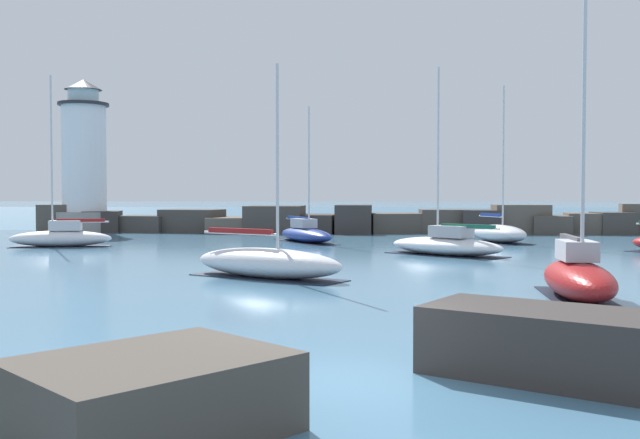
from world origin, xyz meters
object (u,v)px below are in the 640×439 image
at_px(sailboat_moored_1, 578,276).
at_px(sailboat_moored_2, 267,262).
at_px(lighthouse, 84,166).
at_px(sailboat_moored_3, 306,233).
at_px(sailboat_moored_7, 61,237).
at_px(sailboat_moored_8, 499,233).
at_px(sailboat_moored_0, 446,244).

xyz_separation_m(sailboat_moored_1, sailboat_moored_2, (-10.80, 5.01, -0.10)).
bearing_deg(lighthouse, sailboat_moored_3, -29.56).
relative_size(sailboat_moored_1, sailboat_moored_7, 0.95).
height_order(sailboat_moored_1, sailboat_moored_3, sailboat_moored_1).
bearing_deg(sailboat_moored_8, sailboat_moored_0, -114.64).
relative_size(lighthouse, sailboat_moored_3, 1.43).
height_order(sailboat_moored_0, sailboat_moored_3, sailboat_moored_0).
xyz_separation_m(lighthouse, sailboat_moored_3, (20.59, -11.68, -5.19)).
xyz_separation_m(sailboat_moored_3, sailboat_moored_8, (13.44, 0.32, 0.06)).
distance_m(sailboat_moored_1, sailboat_moored_3, 28.54).
bearing_deg(lighthouse, sailboat_moored_7, -72.50).
relative_size(sailboat_moored_2, sailboat_moored_7, 0.78).
bearing_deg(sailboat_moored_2, sailboat_moored_7, 134.37).
relative_size(sailboat_moored_0, sailboat_moored_3, 1.10).
bearing_deg(sailboat_moored_3, lighthouse, 150.44).
distance_m(sailboat_moored_2, sailboat_moored_7, 22.18).
bearing_deg(sailboat_moored_2, sailboat_moored_3, 90.83).
bearing_deg(sailboat_moored_1, lighthouse, 129.86).
xyz_separation_m(sailboat_moored_1, sailboat_moored_8, (2.33, 26.61, -0.06)).
height_order(lighthouse, sailboat_moored_7, lighthouse).
bearing_deg(sailboat_moored_1, sailboat_moored_3, 112.91).
relative_size(lighthouse, sailboat_moored_2, 1.58).
relative_size(sailboat_moored_1, sailboat_moored_3, 1.11).
bearing_deg(sailboat_moored_7, sailboat_moored_0, -11.03).
height_order(sailboat_moored_0, sailboat_moored_8, sailboat_moored_8).
bearing_deg(sailboat_moored_7, lighthouse, 107.50).
relative_size(sailboat_moored_0, sailboat_moored_2, 1.22).
bearing_deg(sailboat_moored_3, sailboat_moored_2, -89.17).
xyz_separation_m(lighthouse, sailboat_moored_0, (29.26, -21.76, -5.19)).
xyz_separation_m(lighthouse, sailboat_moored_1, (31.70, -37.97, -5.07)).
bearing_deg(lighthouse, sailboat_moored_1, -50.14).
distance_m(sailboat_moored_0, sailboat_moored_7, 24.31).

